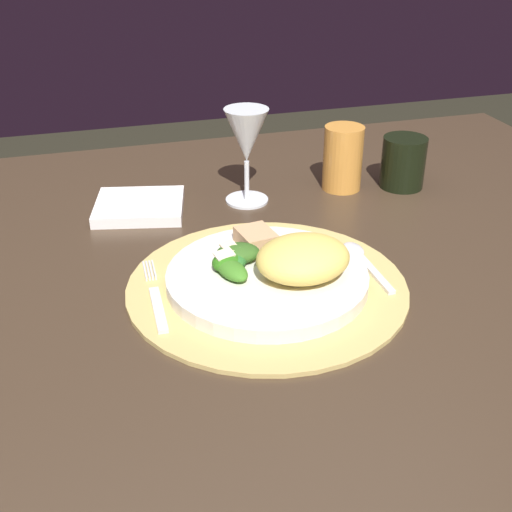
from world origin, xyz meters
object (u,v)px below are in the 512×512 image
(dinner_plate, at_px, (267,278))
(napkin, at_px, (140,206))
(wine_glass, at_px, (246,139))
(amber_tumbler, at_px, (343,158))
(spoon, at_px, (361,257))
(dining_table, at_px, (260,342))
(fork, at_px, (156,298))
(dark_tumbler, at_px, (403,162))

(dinner_plate, relative_size, napkin, 1.88)
(wine_glass, xyz_separation_m, amber_tumbler, (0.17, 0.01, -0.05))
(dinner_plate, distance_m, spoon, 0.14)
(dining_table, relative_size, napkin, 10.12)
(dining_table, bearing_deg, amber_tumbler, 44.87)
(fork, relative_size, amber_tumbler, 1.51)
(napkin, height_order, amber_tumbler, amber_tumbler)
(fork, distance_m, amber_tumbler, 0.45)
(napkin, distance_m, amber_tumbler, 0.34)
(dining_table, bearing_deg, napkin, 124.34)
(dinner_plate, bearing_deg, amber_tumbler, 51.74)
(fork, xyz_separation_m, spoon, (0.28, 0.02, 0.00))
(amber_tumbler, bearing_deg, fork, -142.80)
(dining_table, xyz_separation_m, amber_tumbler, (0.20, 0.20, 0.19))
(spoon, bearing_deg, napkin, 137.06)
(dinner_plate, relative_size, fork, 1.57)
(napkin, bearing_deg, wine_glass, -2.79)
(wine_glass, bearing_deg, dinner_plate, -100.10)
(wine_glass, bearing_deg, dining_table, -100.07)
(spoon, relative_size, dark_tumbler, 1.61)
(dining_table, distance_m, dark_tumbler, 0.40)
(dinner_plate, distance_m, wine_glass, 0.28)
(dark_tumbler, bearing_deg, amber_tumbler, 168.09)
(dinner_plate, relative_size, wine_glass, 1.66)
(amber_tumbler, height_order, dark_tumbler, amber_tumbler)
(spoon, distance_m, napkin, 0.36)
(napkin, distance_m, wine_glass, 0.20)
(dinner_plate, distance_m, amber_tumbler, 0.35)
(dinner_plate, bearing_deg, wine_glass, 79.90)
(dining_table, distance_m, amber_tumbler, 0.35)
(spoon, relative_size, amber_tumbler, 1.29)
(fork, bearing_deg, wine_glass, 54.43)
(wine_glass, height_order, dark_tumbler, wine_glass)
(dark_tumbler, bearing_deg, spoon, -127.98)
(fork, distance_m, wine_glass, 0.34)
(dining_table, distance_m, dinner_plate, 0.17)
(napkin, relative_size, wine_glass, 0.89)
(napkin, height_order, wine_glass, wine_glass)
(amber_tumbler, bearing_deg, dinner_plate, -128.26)
(dining_table, relative_size, dark_tumbler, 15.88)
(fork, relative_size, wine_glass, 1.06)
(wine_glass, bearing_deg, amber_tumbler, 2.55)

